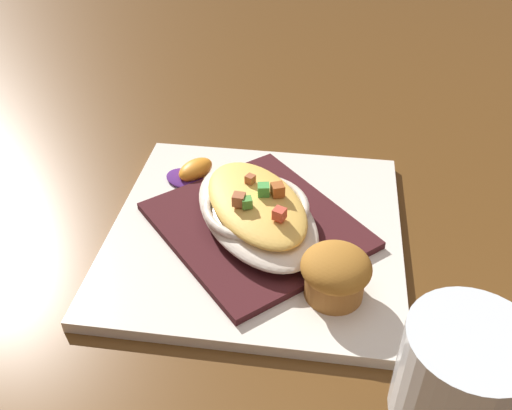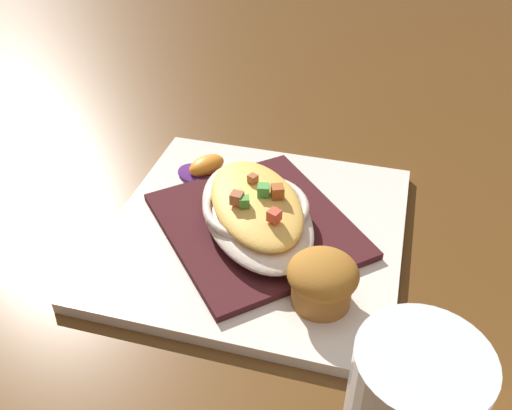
{
  "view_description": "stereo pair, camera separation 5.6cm",
  "coord_description": "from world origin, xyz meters",
  "px_view_note": "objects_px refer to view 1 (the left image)",
  "views": [
    {
      "loc": [
        0.44,
        0.01,
        0.39
      ],
      "look_at": [
        0.0,
        0.0,
        0.04
      ],
      "focal_mm": 39.43,
      "sensor_mm": 36.0,
      "label": 1
    },
    {
      "loc": [
        0.44,
        0.07,
        0.39
      ],
      "look_at": [
        0.0,
        0.0,
        0.04
      ],
      "focal_mm": 39.43,
      "sensor_mm": 36.0,
      "label": 2
    }
  ],
  "objects_px": {
    "orange_garnish": "(193,172)",
    "square_plate": "(256,232)",
    "muffin": "(335,273)",
    "stemmed_glass": "(459,384)",
    "gratin_dish": "(256,209)"
  },
  "relations": [
    {
      "from": "gratin_dish",
      "to": "stemmed_glass",
      "type": "relative_size",
      "value": 1.55
    },
    {
      "from": "orange_garnish",
      "to": "stemmed_glass",
      "type": "relative_size",
      "value": 0.5
    },
    {
      "from": "muffin",
      "to": "stemmed_glass",
      "type": "distance_m",
      "value": 0.17
    },
    {
      "from": "muffin",
      "to": "orange_garnish",
      "type": "relative_size",
      "value": 0.93
    },
    {
      "from": "stemmed_glass",
      "to": "gratin_dish",
      "type": "bearing_deg",
      "value": -151.31
    },
    {
      "from": "gratin_dish",
      "to": "muffin",
      "type": "relative_size",
      "value": 3.37
    },
    {
      "from": "square_plate",
      "to": "stemmed_glass",
      "type": "height_order",
      "value": "stemmed_glass"
    },
    {
      "from": "stemmed_glass",
      "to": "orange_garnish",
      "type": "bearing_deg",
      "value": -147.75
    },
    {
      "from": "orange_garnish",
      "to": "square_plate",
      "type": "bearing_deg",
      "value": 40.57
    },
    {
      "from": "gratin_dish",
      "to": "muffin",
      "type": "bearing_deg",
      "value": 38.63
    },
    {
      "from": "square_plate",
      "to": "gratin_dish",
      "type": "height_order",
      "value": "gratin_dish"
    },
    {
      "from": "gratin_dish",
      "to": "stemmed_glass",
      "type": "distance_m",
      "value": 0.28
    },
    {
      "from": "square_plate",
      "to": "stemmed_glass",
      "type": "distance_m",
      "value": 0.28
    },
    {
      "from": "gratin_dish",
      "to": "muffin",
      "type": "distance_m",
      "value": 0.12
    },
    {
      "from": "orange_garnish",
      "to": "stemmed_glass",
      "type": "xyz_separation_m",
      "value": [
        0.33,
        0.21,
        0.07
      ]
    }
  ]
}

